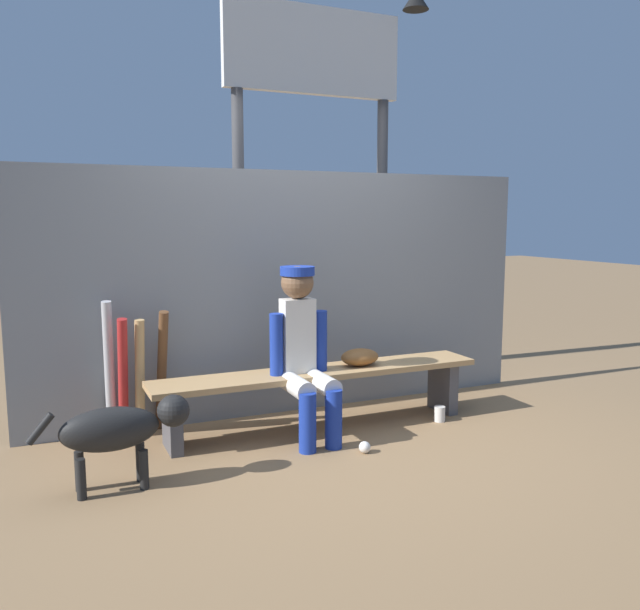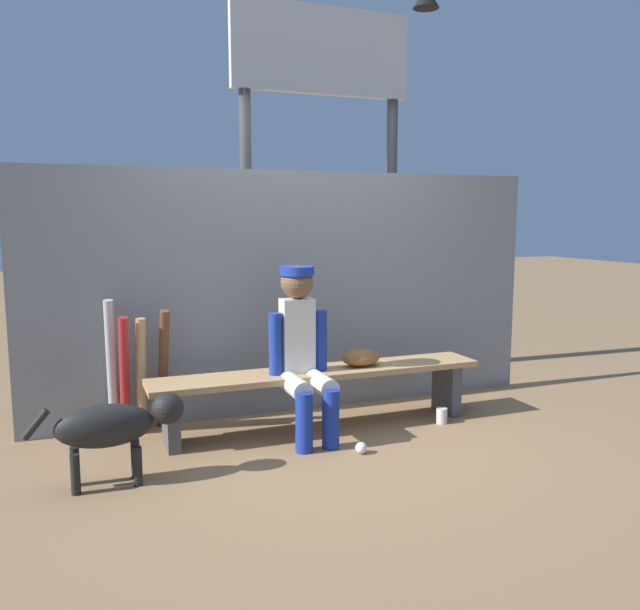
# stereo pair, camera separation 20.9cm
# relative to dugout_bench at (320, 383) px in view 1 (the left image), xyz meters

# --- Properties ---
(ground_plane) EXTENTS (30.00, 30.00, 0.00)m
(ground_plane) POSITION_rel_dugout_bench_xyz_m (0.00, 0.00, -0.33)
(ground_plane) COLOR olive
(chainlink_fence) EXTENTS (3.94, 0.03, 1.80)m
(chainlink_fence) POSITION_rel_dugout_bench_xyz_m (0.00, 0.48, 0.57)
(chainlink_fence) COLOR gray
(chainlink_fence) RESTS_ON ground_plane
(dugout_bench) EXTENTS (2.34, 0.36, 0.42)m
(dugout_bench) POSITION_rel_dugout_bench_xyz_m (0.00, 0.00, 0.00)
(dugout_bench) COLOR tan
(dugout_bench) RESTS_ON ground_plane
(player_seated) EXTENTS (0.41, 0.55, 1.14)m
(player_seated) POSITION_rel_dugout_bench_xyz_m (-0.17, -0.11, 0.29)
(player_seated) COLOR silver
(player_seated) RESTS_ON ground_plane
(baseball_glove) EXTENTS (0.28, 0.20, 0.12)m
(baseball_glove) POSITION_rel_dugout_bench_xyz_m (0.31, 0.00, 0.15)
(baseball_glove) COLOR brown
(baseball_glove) RESTS_ON dugout_bench
(bat_wood_dark) EXTENTS (0.09, 0.26, 0.86)m
(bat_wood_dark) POSITION_rel_dugout_bench_xyz_m (-1.01, 0.37, 0.10)
(bat_wood_dark) COLOR brown
(bat_wood_dark) RESTS_ON ground_plane
(bat_wood_tan) EXTENTS (0.09, 0.14, 0.80)m
(bat_wood_tan) POSITION_rel_dugout_bench_xyz_m (-1.16, 0.33, 0.07)
(bat_wood_tan) COLOR tan
(bat_wood_tan) RESTS_ON ground_plane
(bat_aluminum_red) EXTENTS (0.07, 0.20, 0.83)m
(bat_aluminum_red) POSITION_rel_dugout_bench_xyz_m (-1.27, 0.33, 0.08)
(bat_aluminum_red) COLOR #B22323
(bat_aluminum_red) RESTS_ON ground_plane
(bat_aluminum_silver) EXTENTS (0.08, 0.19, 0.93)m
(bat_aluminum_silver) POSITION_rel_dugout_bench_xyz_m (-1.35, 0.40, 0.14)
(bat_aluminum_silver) COLOR #B7B7BC
(bat_aluminum_silver) RESTS_ON ground_plane
(baseball) EXTENTS (0.07, 0.07, 0.07)m
(baseball) POSITION_rel_dugout_bench_xyz_m (0.06, -0.54, -0.29)
(baseball) COLOR white
(baseball) RESTS_ON ground_plane
(cup_on_ground) EXTENTS (0.08, 0.08, 0.11)m
(cup_on_ground) POSITION_rel_dugout_bench_xyz_m (0.85, -0.21, -0.27)
(cup_on_ground) COLOR silver
(cup_on_ground) RESTS_ON ground_plane
(cup_on_bench) EXTENTS (0.08, 0.08, 0.11)m
(cup_on_bench) POSITION_rel_dugout_bench_xyz_m (0.01, 0.03, 0.15)
(cup_on_bench) COLOR #1E47AD
(cup_on_bench) RESTS_ON dugout_bench
(scoreboard) EXTENTS (1.91, 0.27, 3.51)m
(scoreboard) POSITION_rel_dugout_bench_xyz_m (0.63, 1.39, 2.08)
(scoreboard) COLOR #3F3F42
(scoreboard) RESTS_ON ground_plane
(dog) EXTENTS (0.84, 0.20, 0.49)m
(dog) POSITION_rel_dugout_bench_xyz_m (-1.38, -0.46, 0.01)
(dog) COLOR black
(dog) RESTS_ON ground_plane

